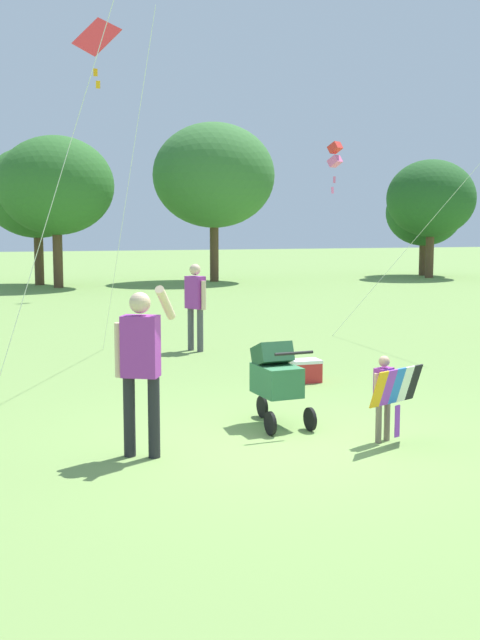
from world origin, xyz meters
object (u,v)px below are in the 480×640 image
object	(u,v)px
child_with_butterfly_kite	(387,390)
kite_orange_delta	(336,157)
person_adult_flyer	(141,358)
kite_green_novelty	(98,45)
stroller	(276,376)
person_red_shirt	(195,300)
cooler_box	(305,371)

from	to	relation	value
child_with_butterfly_kite	kite_orange_delta	xyz separation A→B (m)	(2.79, 7.92, 3.23)
person_adult_flyer	kite_green_novelty	world-z (taller)	kite_green_novelty
child_with_butterfly_kite	stroller	bearing A→B (deg)	130.58
stroller	person_red_shirt	bearing A→B (deg)	86.21
person_adult_flyer	kite_orange_delta	world-z (taller)	kite_orange_delta
child_with_butterfly_kite	person_adult_flyer	world-z (taller)	person_adult_flyer
child_with_butterfly_kite	person_red_shirt	xyz separation A→B (m)	(-0.55, 6.82, 0.39)
person_adult_flyer	cooler_box	distance (m)	4.53
person_adult_flyer	kite_green_novelty	distance (m)	8.57
stroller	person_adult_flyer	bearing A→B (deg)	-154.78
child_with_butterfly_kite	person_red_shirt	size ratio (longest dim) A/B	0.59
person_adult_flyer	stroller	size ratio (longest dim) A/B	1.65
person_adult_flyer	kite_orange_delta	distance (m)	9.85
child_with_butterfly_kite	person_red_shirt	world-z (taller)	person_red_shirt
child_with_butterfly_kite	cooler_box	xyz separation A→B (m)	(0.38, 3.44, -0.42)
person_red_shirt	cooler_box	bearing A→B (deg)	-74.64
person_red_shirt	kite_green_novelty	bearing A→B (deg)	159.83
kite_orange_delta	person_red_shirt	xyz separation A→B (m)	(-3.34, -1.10, -2.84)
kite_orange_delta	kite_green_novelty	size ratio (longest dim) A/B	0.66
stroller	kite_orange_delta	size ratio (longest dim) A/B	0.27
child_with_butterfly_kite	kite_orange_delta	size ratio (longest dim) A/B	0.24
child_with_butterfly_kite	kite_green_novelty	xyz separation A→B (m)	(-2.21, 7.44, 5.10)
child_with_butterfly_kite	person_red_shirt	bearing A→B (deg)	94.59
person_adult_flyer	cooler_box	world-z (taller)	person_adult_flyer
stroller	kite_green_novelty	bearing A→B (deg)	101.45
child_with_butterfly_kite	stroller	xyz separation A→B (m)	(-0.93, 1.08, 0.01)
stroller	person_red_shirt	distance (m)	5.76
kite_orange_delta	person_red_shirt	world-z (taller)	kite_orange_delta
kite_orange_delta	kite_green_novelty	bearing A→B (deg)	-174.48
child_with_butterfly_kite	cooler_box	world-z (taller)	child_with_butterfly_kite
child_with_butterfly_kite	kite_green_novelty	world-z (taller)	kite_green_novelty
kite_green_novelty	kite_orange_delta	bearing A→B (deg)	5.52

